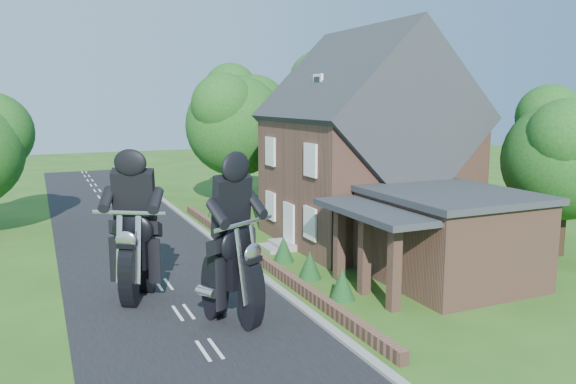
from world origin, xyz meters
name	(u,v)px	position (x,y,z in m)	size (l,w,h in m)	color
ground	(183,313)	(0.00, 0.00, 0.00)	(120.00, 120.00, 0.00)	#2A5417
road	(183,313)	(0.00, 0.00, 0.01)	(7.00, 80.00, 0.02)	black
kerb	(286,295)	(3.65, 0.00, 0.06)	(0.30, 80.00, 0.12)	gray
garden_wall	(253,254)	(4.30, 5.00, 0.20)	(0.30, 22.00, 0.40)	brown
house	(365,151)	(10.49, 6.00, 4.34)	(9.54, 8.64, 10.24)	brown
annex	(446,235)	(9.87, -0.80, 1.77)	(7.05, 5.94, 3.44)	brown
tree_annex_side	(569,149)	(17.13, 0.10, 4.69)	(5.64, 5.20, 7.48)	black
tree_house_right	(434,129)	(16.65, 8.62, 5.19)	(6.51, 6.00, 8.40)	black
tree_behind_house	(332,108)	(14.18, 16.14, 6.23)	(7.81, 7.20, 10.08)	black
tree_behind_left	(242,117)	(8.16, 17.13, 5.73)	(6.94, 6.40, 9.16)	black
shrub_a	(342,284)	(5.30, -1.00, 0.55)	(0.90, 0.90, 1.10)	#113816
shrub_b	(310,265)	(5.30, 1.50, 0.55)	(0.90, 0.90, 1.10)	#113816
shrub_c	(284,249)	(5.30, 4.00, 0.55)	(0.90, 0.90, 1.10)	#113816
shrub_d	(244,225)	(5.30, 9.00, 0.55)	(0.90, 0.90, 1.10)	#113816
shrub_e	(228,216)	(5.30, 11.50, 0.55)	(0.90, 0.90, 1.10)	#113816
shrub_f	(215,208)	(5.30, 14.00, 0.55)	(0.90, 0.90, 1.10)	#113816
motorcycle_lead	(233,299)	(1.19, -1.52, 0.79)	(0.43, 1.71, 1.59)	black
motorcycle_follow	(138,278)	(-1.12, 1.76, 0.78)	(0.42, 1.67, 1.56)	black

